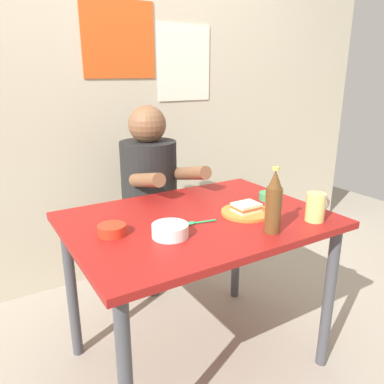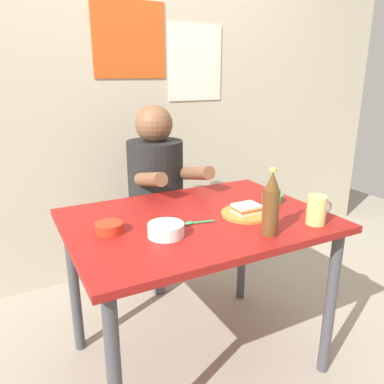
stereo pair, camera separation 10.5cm
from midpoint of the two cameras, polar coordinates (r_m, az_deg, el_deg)
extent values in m
plane|color=gray|center=(2.02, -0.82, -23.72)|extent=(6.00, 6.00, 0.00)
cube|color=#BCB299|center=(2.49, -13.90, 16.23)|extent=(4.40, 0.08, 2.60)
cube|color=#CC4C19|center=(2.48, -12.26, 21.60)|extent=(0.46, 0.01, 0.45)
cube|color=silver|center=(2.66, -2.36, 18.86)|extent=(0.39, 0.01, 0.48)
cube|color=maroon|center=(1.64, -0.93, -4.30)|extent=(1.10, 0.80, 0.03)
cylinder|color=#3F3F44|center=(1.87, 18.37, -15.08)|extent=(0.05, 0.05, 0.71)
cylinder|color=#3F3F44|center=(1.94, -19.25, -13.86)|extent=(0.05, 0.05, 0.71)
cylinder|color=#3F3F44|center=(2.30, 5.41, -7.79)|extent=(0.05, 0.05, 0.71)
cylinder|color=#4C4C51|center=(2.40, -7.32, -10.75)|extent=(0.08, 0.08, 0.41)
cylinder|color=maroon|center=(2.30, -7.53, -5.80)|extent=(0.34, 0.34, 0.04)
cylinder|color=black|center=(2.21, -7.82, 0.90)|extent=(0.32, 0.32, 0.52)
sphere|color=brown|center=(2.13, -8.22, 10.06)|extent=(0.21, 0.21, 0.21)
cylinder|color=brown|center=(1.90, -8.49, 1.78)|extent=(0.07, 0.31, 0.14)
cylinder|color=brown|center=(2.01, -1.68, 2.84)|extent=(0.07, 0.31, 0.14)
cylinder|color=orange|center=(1.68, 6.39, -3.12)|extent=(0.22, 0.22, 0.01)
cube|color=beige|center=(1.67, 6.40, -2.70)|extent=(0.11, 0.09, 0.01)
cube|color=#9E592D|center=(1.67, 6.42, -2.31)|extent=(0.11, 0.09, 0.01)
cube|color=beige|center=(1.66, 6.43, -1.92)|extent=(0.11, 0.09, 0.01)
cylinder|color=#D1BC66|center=(1.64, 16.42, -2.24)|extent=(0.08, 0.08, 0.12)
torus|color=silver|center=(1.68, 17.78, -1.68)|extent=(0.06, 0.01, 0.06)
cylinder|color=#593819|center=(1.48, 10.17, -2.76)|extent=(0.06, 0.06, 0.18)
cone|color=#593819|center=(1.44, 10.43, 1.92)|extent=(0.05, 0.05, 0.07)
cylinder|color=#BFB74C|center=(1.43, 10.52, 3.50)|extent=(0.03, 0.03, 0.01)
cylinder|color=silver|center=(1.44, -5.42, -5.83)|extent=(0.14, 0.14, 0.05)
cylinder|color=tan|center=(1.44, -5.43, -5.43)|extent=(0.11, 0.11, 0.02)
cylinder|color=#388C4C|center=(1.88, 10.00, -0.64)|extent=(0.10, 0.10, 0.03)
cylinder|color=#5B643A|center=(1.88, 10.02, -0.42)|extent=(0.08, 0.08, 0.02)
cylinder|color=red|center=(1.50, -14.01, -5.60)|extent=(0.11, 0.11, 0.04)
cylinder|color=#A33521|center=(1.49, -14.03, -5.29)|extent=(0.09, 0.09, 0.02)
cylinder|color=#26A559|center=(1.57, -0.13, -4.54)|extent=(0.11, 0.03, 0.01)
ellipsoid|color=#26A559|center=(1.55, -2.04, -4.74)|extent=(0.04, 0.02, 0.01)
camera|label=1|loc=(0.05, -91.83, -0.58)|focal=35.33mm
camera|label=2|loc=(0.05, 88.17, 0.58)|focal=35.33mm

